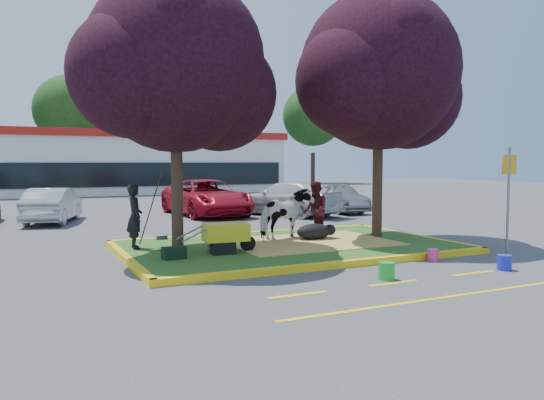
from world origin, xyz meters
name	(u,v)px	position (x,y,z in m)	size (l,w,h in m)	color
ground	(289,250)	(0.00, 0.00, 0.00)	(90.00, 90.00, 0.00)	#424244
median_island	(289,247)	(0.00, 0.00, 0.07)	(8.00, 5.00, 0.15)	#235119
curb_near	(345,264)	(0.00, -2.58, 0.07)	(8.30, 0.16, 0.15)	yellow
curb_far	(249,234)	(0.00, 2.58, 0.07)	(8.30, 0.16, 0.15)	yellow
curb_left	(127,259)	(-4.08, 0.00, 0.07)	(0.16, 5.30, 0.15)	yellow
curb_right	(414,237)	(4.08, 0.00, 0.07)	(0.16, 5.30, 0.15)	yellow
straw_bedding	(309,242)	(0.60, 0.00, 0.15)	(4.20, 3.00, 0.01)	#CEB754
tree_purple_left	(177,71)	(-2.78, 0.38, 4.36)	(5.06, 4.20, 6.51)	black
tree_purple_right	(380,78)	(2.92, 0.18, 4.56)	(5.30, 4.40, 6.82)	black
fire_lane_stripe_a	(298,295)	(-2.00, -4.20, 0.00)	(1.10, 0.12, 0.01)	yellow
fire_lane_stripe_b	(393,283)	(0.00, -4.20, 0.00)	(1.10, 0.12, 0.01)	yellow
fire_lane_stripe_c	(473,273)	(2.00, -4.20, 0.00)	(1.10, 0.12, 0.01)	yellow
fire_lane_long	(440,298)	(0.00, -5.40, 0.00)	(6.00, 0.10, 0.01)	yellow
retail_building	(140,162)	(2.00, 27.98, 2.25)	(20.40, 8.40, 4.40)	silver
treeline	(108,101)	(1.23, 37.61, 7.73)	(46.58, 7.80, 14.63)	black
cow	(286,214)	(0.27, 0.69, 0.84)	(0.75, 1.64, 1.38)	white
calf	(314,232)	(0.94, 0.36, 0.37)	(1.00, 0.57, 0.43)	black
handler	(135,217)	(-3.70, 0.94, 0.93)	(0.57, 0.37, 1.55)	black
visitor_a	(316,210)	(1.14, 0.62, 0.93)	(0.76, 0.59, 1.57)	#461419
visitor_b	(315,210)	(1.68, 1.56, 0.83)	(0.80, 0.33, 1.37)	black
wheelbarrow	(226,232)	(-1.93, -0.59, 0.62)	(1.83, 0.68, 0.69)	black
gear_bag_dark	(223,248)	(-2.06, -0.72, 0.29)	(0.54, 0.30, 0.28)	black
gear_bag_green	(174,253)	(-3.22, -0.81, 0.28)	(0.49, 0.30, 0.26)	black
sign_post	(509,189)	(4.30, -3.04, 1.61)	(0.36, 0.12, 2.59)	slate
bucket_green	(386,271)	(0.08, -3.89, 0.17)	(0.31, 0.31, 0.33)	green
bucket_pink	(433,255)	(2.22, -2.80, 0.14)	(0.26, 0.26, 0.27)	#E13279
bucket_blue	(504,263)	(2.84, -4.23, 0.16)	(0.30, 0.30, 0.32)	#1825C3
car_silver	(53,205)	(-5.10, 9.11, 0.65)	(1.37, 3.92, 1.29)	#9EA0A6
car_red	(206,197)	(0.89, 9.30, 0.75)	(2.50, 5.42, 1.51)	#A20D1F
car_white	(287,199)	(3.92, 7.73, 0.71)	(1.98, 4.88, 1.42)	silver
car_grey	(337,199)	(6.58, 8.05, 0.60)	(1.28, 3.67, 1.21)	#4F5056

